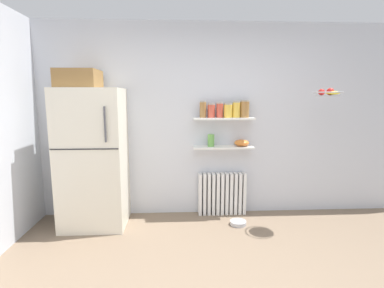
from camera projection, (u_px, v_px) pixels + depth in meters
name	position (u px, v px, depth m)	size (l,w,h in m)	color
ground_plane	(218.00, 275.00, 2.68)	(7.04, 7.04, 0.00)	#7A6651
back_wall	(203.00, 121.00, 4.00)	(7.04, 0.10, 2.60)	silver
refrigerator	(93.00, 155.00, 3.62)	(0.78, 0.68, 1.95)	silver
radiator	(222.00, 194.00, 4.04)	(0.66, 0.12, 0.58)	white
wall_shelf_lower	(223.00, 147.00, 3.91)	(0.81, 0.22, 0.03)	white
wall_shelf_upper	(224.00, 119.00, 3.85)	(0.81, 0.22, 0.03)	white
storage_jar_0	(203.00, 109.00, 3.81)	(0.09, 0.09, 0.22)	olive
storage_jar_1	(211.00, 111.00, 3.82)	(0.10, 0.10, 0.19)	#C64C38
storage_jar_2	(220.00, 110.00, 3.83)	(0.09, 0.09, 0.20)	#C64C38
storage_jar_3	(228.00, 111.00, 3.83)	(0.12, 0.12, 0.19)	yellow
storage_jar_4	(236.00, 109.00, 3.84)	(0.10, 0.10, 0.22)	yellow
storage_jar_5	(245.00, 109.00, 3.84)	(0.12, 0.12, 0.23)	olive
vase	(211.00, 140.00, 3.89)	(0.09, 0.09, 0.16)	#66A84C
shelf_bowl	(242.00, 143.00, 3.91)	(0.20, 0.20, 0.09)	orange
pet_food_bowl	(238.00, 223.00, 3.73)	(0.21, 0.21, 0.05)	#B7B7BC
hanging_fruit_basket	(328.00, 93.00, 3.43)	(0.34, 0.34, 0.10)	#B2B2B7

